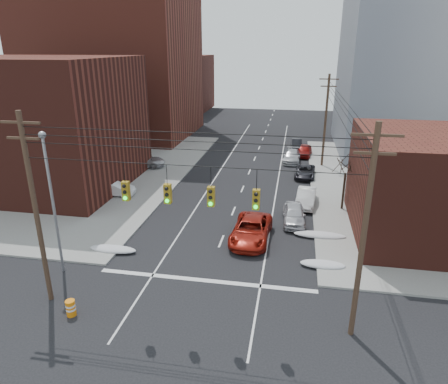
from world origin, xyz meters
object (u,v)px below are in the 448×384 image
at_px(red_pickup, 251,230).
at_px(parked_car_a, 294,214).
at_px(lot_car_b, 143,161).
at_px(lot_car_c, 95,169).
at_px(lot_car_d, 83,170).
at_px(construction_barrel, 71,308).
at_px(parked_car_d, 292,156).
at_px(lot_car_a, 113,189).
at_px(parked_car_e, 304,151).
at_px(parked_car_b, 306,197).
at_px(parked_car_f, 297,144).
at_px(parked_car_c, 305,172).

height_order(red_pickup, parked_car_a, red_pickup).
height_order(lot_car_b, lot_car_c, lot_car_b).
bearing_deg(lot_car_b, lot_car_d, 128.80).
xyz_separation_m(lot_car_c, construction_barrel, (10.52, -23.32, -0.39)).
height_order(parked_car_a, construction_barrel, parked_car_a).
height_order(parked_car_d, lot_car_a, lot_car_a).
relative_size(parked_car_d, parked_car_e, 1.14).
height_order(parked_car_b, parked_car_e, parked_car_b).
height_order(parked_car_a, lot_car_c, lot_car_c).
bearing_deg(parked_car_d, lot_car_d, -151.64).
bearing_deg(red_pickup, parked_car_f, 86.17).
bearing_deg(parked_car_e, parked_car_b, -83.75).
bearing_deg(lot_car_c, parked_car_c, -74.98).
relative_size(lot_car_b, lot_car_c, 1.08).
height_order(red_pickup, parked_car_d, red_pickup).
distance_m(red_pickup, construction_barrel, 13.89).
xyz_separation_m(parked_car_a, lot_car_a, (-17.53, 3.11, 0.07)).
xyz_separation_m(parked_car_c, construction_barrel, (-12.90, -27.41, -0.16)).
distance_m(parked_car_c, parked_car_f, 13.53).
relative_size(lot_car_d, construction_barrel, 4.93).
distance_m(parked_car_e, parked_car_f, 4.35).
relative_size(lot_car_b, construction_barrel, 5.73).
distance_m(parked_car_b, lot_car_b, 21.25).
distance_m(red_pickup, parked_car_b, 9.00).
relative_size(lot_car_a, lot_car_d, 0.90).
relative_size(parked_car_c, construction_barrel, 4.97).
height_order(parked_car_b, lot_car_a, parked_car_b).
relative_size(parked_car_f, construction_barrel, 4.29).
relative_size(parked_car_f, lot_car_d, 0.87).
distance_m(parked_car_e, lot_car_a, 26.55).
xyz_separation_m(parked_car_a, lot_car_d, (-23.34, 8.01, 0.17)).
xyz_separation_m(parked_car_c, parked_car_f, (-1.06, 13.49, 0.02)).
bearing_deg(parked_car_a, parked_car_d, 88.51).
bearing_deg(parked_car_a, parked_car_c, 82.17).
relative_size(red_pickup, parked_car_a, 1.33).
bearing_deg(parked_car_b, lot_car_a, -171.25).
xyz_separation_m(red_pickup, lot_car_a, (-14.37, 6.88, 0.01)).
bearing_deg(parked_car_d, lot_car_c, -152.20).
relative_size(parked_car_e, lot_car_c, 0.90).
distance_m(parked_car_a, parked_car_f, 26.31).
relative_size(red_pickup, parked_car_d, 1.18).
height_order(parked_car_f, lot_car_c, lot_car_c).
xyz_separation_m(parked_car_b, lot_car_b, (-19.34, 8.82, 0.13)).
distance_m(parked_car_b, parked_car_f, 22.14).
distance_m(parked_car_f, lot_car_c, 28.45).
bearing_deg(parked_car_a, parked_car_f, 86.85).
bearing_deg(parked_car_f, parked_car_b, -89.31).
xyz_separation_m(lot_car_a, construction_barrel, (5.67, -17.70, -0.35)).
relative_size(red_pickup, parked_car_c, 1.28).
distance_m(parked_car_c, lot_car_b, 19.34).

